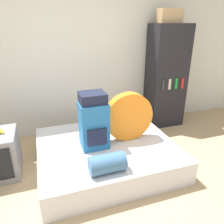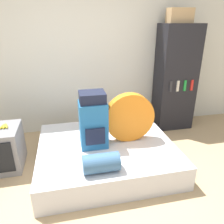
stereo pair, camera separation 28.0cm
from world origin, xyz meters
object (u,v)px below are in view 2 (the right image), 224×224
at_px(sleeping_roll, 101,163).
at_px(cardboard_box, 180,15).
at_px(bookshelf, 175,79).
at_px(backpack, 93,121).
at_px(television, 0,148).
at_px(tent_bag, 129,117).

relative_size(sleeping_roll, cardboard_box, 1.01).
distance_m(bookshelf, cardboard_box, 1.02).
distance_m(backpack, television, 1.31).
relative_size(tent_bag, sleeping_roll, 1.69).
bearing_deg(television, cardboard_box, 14.14).
xyz_separation_m(backpack, sleeping_roll, (0.00, -0.57, -0.25)).
bearing_deg(backpack, cardboard_box, 30.78).
height_order(television, bookshelf, bookshelf).
bearing_deg(backpack, television, 169.68).
bearing_deg(sleeping_roll, backpack, 90.03).
bearing_deg(bookshelf, television, -165.94).
bearing_deg(sleeping_roll, cardboard_box, 43.94).
xyz_separation_m(tent_bag, television, (-1.72, 0.19, -0.37)).
xyz_separation_m(backpack, bookshelf, (1.60, 0.93, 0.24)).
distance_m(backpack, sleeping_roll, 0.62).
bearing_deg(tent_bag, television, 173.85).
bearing_deg(bookshelf, tent_bag, -141.05).
relative_size(backpack, television, 1.27).
bearing_deg(cardboard_box, sleeping_roll, -136.06).
bearing_deg(backpack, bookshelf, 30.21).
distance_m(sleeping_roll, television, 1.47).
distance_m(tent_bag, sleeping_roll, 0.82).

